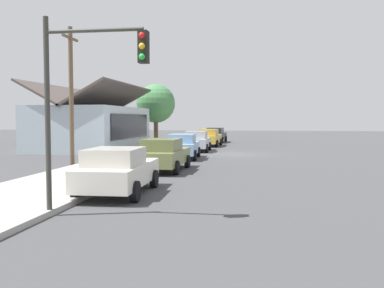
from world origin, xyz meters
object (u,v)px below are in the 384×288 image
(car_olive, at_px, (164,154))
(traffic_light_main, at_px, (85,83))
(shade_tree, at_px, (156,104))
(car_ivory, at_px, (118,170))
(utility_pole_wooden, at_px, (71,93))
(fire_hydrant_red, at_px, (192,141))
(car_skyblue, at_px, (183,146))
(car_silver, at_px, (197,141))
(car_charcoal, at_px, (216,135))
(car_mustard, at_px, (209,137))

(car_olive, bearing_deg, traffic_light_main, -178.36)
(shade_tree, bearing_deg, traffic_light_main, -169.37)
(shade_tree, bearing_deg, car_ivory, -168.75)
(car_ivory, relative_size, utility_pole_wooden, 0.61)
(car_olive, xyz_separation_m, utility_pole_wooden, (1.61, 5.48, 3.11))
(shade_tree, relative_size, fire_hydrant_red, 8.63)
(car_skyblue, xyz_separation_m, car_silver, (6.21, -0.01, -0.00))
(car_silver, relative_size, utility_pole_wooden, 0.58)
(traffic_light_main, relative_size, fire_hydrant_red, 7.32)
(shade_tree, bearing_deg, car_charcoal, -70.25)
(car_silver, height_order, fire_hydrant_red, car_silver)
(car_mustard, height_order, fire_hydrant_red, car_mustard)
(car_olive, relative_size, fire_hydrant_red, 6.61)
(car_silver, bearing_deg, car_olive, 179.01)
(car_ivory, relative_size, car_skyblue, 1.02)
(fire_hydrant_red, bearing_deg, traffic_light_main, -176.65)
(traffic_light_main, distance_m, fire_hydrant_red, 28.57)
(car_olive, bearing_deg, car_silver, 1.30)
(car_ivory, bearing_deg, utility_pole_wooden, 31.48)
(car_mustard, bearing_deg, car_ivory, -178.68)
(car_mustard, bearing_deg, car_olive, -178.48)
(car_silver, xyz_separation_m, fire_hydrant_red, (5.95, 1.32, -0.32))
(car_mustard, relative_size, utility_pole_wooden, 0.64)
(traffic_light_main, bearing_deg, fire_hydrant_red, 3.35)
(car_charcoal, bearing_deg, utility_pole_wooden, 169.83)
(car_skyblue, relative_size, shade_tree, 0.73)
(car_skyblue, height_order, shade_tree, shade_tree)
(car_olive, bearing_deg, fire_hydrant_red, 5.14)
(car_olive, relative_size, shade_tree, 0.77)
(car_mustard, bearing_deg, car_skyblue, -179.40)
(car_skyblue, distance_m, fire_hydrant_red, 12.24)
(car_olive, bearing_deg, shade_tree, 15.18)
(car_charcoal, height_order, fire_hydrant_red, car_charcoal)
(car_charcoal, height_order, traffic_light_main, traffic_light_main)
(car_olive, distance_m, fire_hydrant_red, 18.58)
(car_ivory, relative_size, car_olive, 0.97)
(car_charcoal, relative_size, traffic_light_main, 0.89)
(traffic_light_main, bearing_deg, car_mustard, 0.18)
(car_skyblue, bearing_deg, car_ivory, 177.30)
(shade_tree, bearing_deg, fire_hydrant_red, -134.05)
(car_charcoal, bearing_deg, car_mustard, -176.80)
(fire_hydrant_red, bearing_deg, car_charcoal, -13.60)
(car_olive, xyz_separation_m, traffic_light_main, (-9.85, -0.18, 2.67))
(car_silver, xyz_separation_m, traffic_light_main, (-22.41, -0.34, 2.68))
(car_mustard, relative_size, traffic_light_main, 0.93)
(car_mustard, distance_m, fire_hydrant_red, 1.63)
(shade_tree, xyz_separation_m, traffic_light_main, (-32.70, -6.13, -0.61))
(car_olive, height_order, utility_pole_wooden, utility_pole_wooden)
(fire_hydrant_red, bearing_deg, shade_tree, 45.95)
(car_olive, xyz_separation_m, car_silver, (12.56, 0.16, -0.00))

